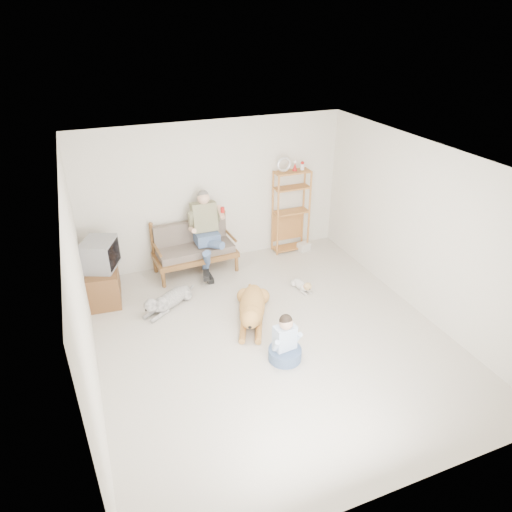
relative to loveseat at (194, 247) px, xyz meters
name	(u,v)px	position (x,y,z in m)	size (l,w,h in m)	color
floor	(272,338)	(0.54, -2.44, -0.49)	(5.50, 5.50, 0.00)	silver
ceiling	(276,162)	(0.54, -2.44, 2.21)	(5.50, 5.50, 0.00)	white
wall_back	(215,193)	(0.54, 0.31, 0.86)	(5.00, 5.00, 0.00)	beige
wall_front	(400,398)	(0.54, -5.19, 0.86)	(5.00, 5.00, 0.00)	beige
wall_left	(81,295)	(-1.96, -2.44, 0.86)	(5.50, 5.50, 0.00)	beige
wall_right	(422,230)	(3.04, -2.44, 0.86)	(5.50, 5.50, 0.00)	beige
loveseat	(194,247)	(0.00, 0.00, 0.00)	(1.54, 0.78, 0.95)	brown
man	(207,238)	(0.21, -0.20, 0.23)	(0.59, 0.84, 1.36)	slate
etagere	(291,211)	(2.03, 0.11, 0.37)	(0.74, 0.32, 1.96)	#C2763D
book_stack	(304,246)	(2.29, -0.03, -0.41)	(0.24, 0.18, 0.16)	white
tv_stand	(103,283)	(-1.69, -0.41, -0.19)	(0.58, 0.94, 0.60)	brown
crt_tv	(100,254)	(-1.65, -0.40, 0.36)	(0.67, 0.73, 0.49)	gray
wall_outlet	(154,255)	(-0.71, 0.30, -0.19)	(0.12, 0.02, 0.08)	white
golden_retriever	(252,309)	(0.42, -1.89, -0.28)	(0.83, 1.56, 0.50)	#CC8947
shaggy_dog	(167,300)	(-0.76, -1.08, -0.34)	(1.02, 0.80, 0.36)	silver
terrier	(303,286)	(1.56, -1.41, -0.39)	(0.22, 0.59, 0.22)	silver
child	(285,343)	(0.51, -2.93, -0.22)	(0.47, 0.47, 0.74)	slate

